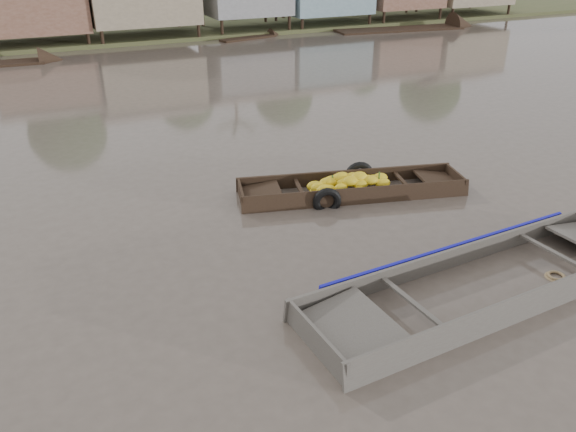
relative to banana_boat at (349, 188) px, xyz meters
name	(u,v)px	position (x,y,z in m)	size (l,w,h in m)	color
ground	(332,265)	(-2.10, -2.90, -0.18)	(120.00, 120.00, 0.00)	#4F453C
banana_boat	(349,188)	(0.00, 0.00, 0.00)	(6.09, 2.85, 0.85)	black
viewer_boat	(487,286)	(0.16, -4.95, -0.11)	(7.90, 2.43, 0.63)	#49433E
distant_boats	(203,47)	(2.98, 22.37, -0.23)	(46.45, 3.68, 0.35)	black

